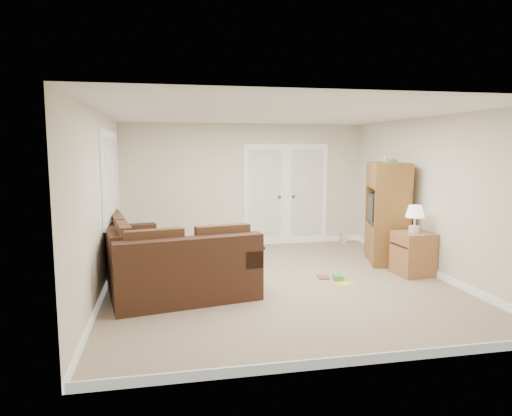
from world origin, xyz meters
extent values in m
plane|color=tan|center=(0.00, 0.00, 0.00)|extent=(5.50, 5.50, 0.00)
cube|color=white|center=(0.00, 0.00, 2.50)|extent=(5.00, 5.50, 0.02)
cube|color=silver|center=(-2.50, 0.00, 1.25)|extent=(0.02, 5.50, 2.50)
cube|color=silver|center=(2.50, 0.00, 1.25)|extent=(0.02, 5.50, 2.50)
cube|color=silver|center=(0.00, 2.75, 1.25)|extent=(5.00, 0.02, 2.50)
cube|color=silver|center=(0.00, -2.75, 1.25)|extent=(5.00, 0.02, 2.50)
cube|color=white|center=(0.40, 2.72, 1.02)|extent=(0.90, 0.04, 2.13)
cube|color=white|center=(1.30, 2.72, 1.02)|extent=(0.90, 0.04, 2.13)
cube|color=white|center=(0.40, 2.69, 1.07)|extent=(0.68, 0.02, 1.80)
cube|color=white|center=(1.30, 2.69, 1.07)|extent=(0.68, 0.02, 1.80)
cube|color=white|center=(-2.47, 1.00, 1.55)|extent=(0.04, 1.92, 1.42)
cube|color=white|center=(-2.44, 1.00, 1.55)|extent=(0.02, 1.74, 1.24)
cube|color=#3C2317|center=(-2.08, 0.61, 0.22)|extent=(1.37, 2.54, 0.44)
cube|color=#3C2317|center=(-2.42, 0.55, 0.67)|extent=(0.69, 2.42, 0.45)
cube|color=#3C2317|center=(-2.28, 1.67, 0.56)|extent=(0.97, 0.42, 0.23)
cube|color=#533621|center=(-2.00, 0.63, 0.50)|extent=(1.04, 2.38, 0.13)
cube|color=#3C2317|center=(-1.40, -0.49, 0.22)|extent=(2.03, 1.28, 0.44)
cube|color=#3C2317|center=(-1.33, -0.83, 0.67)|extent=(1.90, 0.59, 0.45)
cube|color=#3C2317|center=(-0.59, -0.34, 0.56)|extent=(0.42, 0.97, 0.23)
cube|color=#533621|center=(-1.41, -0.40, 0.50)|extent=(1.87, 0.95, 0.13)
cube|color=black|center=(-0.59, -0.34, 0.69)|extent=(0.48, 0.89, 0.03)
cube|color=red|center=(-0.64, -0.11, 0.71)|extent=(0.35, 0.19, 0.02)
cube|color=black|center=(-0.73, 1.01, 0.40)|extent=(0.76, 1.13, 0.05)
cube|color=black|center=(-0.73, 1.01, 0.14)|extent=(0.67, 1.03, 0.03)
cylinder|color=silver|center=(-0.81, 0.95, 0.50)|extent=(0.08, 0.08, 0.15)
cylinder|color=red|center=(-0.81, 0.95, 0.64)|extent=(0.01, 0.01, 0.13)
cube|color=#2F5799|center=(-0.64, 0.75, 0.46)|extent=(0.23, 0.16, 0.08)
cube|color=white|center=(-0.71, 0.92, 0.42)|extent=(0.47, 0.63, 0.00)
cube|color=brown|center=(2.20, 0.86, 0.33)|extent=(0.89, 1.22, 0.66)
cube|color=brown|center=(2.20, 0.86, 1.54)|extent=(0.89, 1.22, 0.44)
cube|color=black|center=(2.18, 0.87, 0.93)|extent=(0.69, 0.78, 0.55)
cube|color=black|center=(1.92, 0.95, 0.95)|extent=(0.18, 0.55, 0.44)
cube|color=#459853|center=(2.12, 0.60, 1.79)|extent=(0.18, 0.23, 0.07)
cylinder|color=silver|center=(2.29, 1.18, 1.82)|extent=(0.08, 0.08, 0.13)
cube|color=#A1683B|center=(2.20, -0.05, 0.34)|extent=(0.57, 0.57, 0.69)
cylinder|color=silver|center=(2.20, -0.05, 0.74)|extent=(0.17, 0.17, 0.11)
cylinder|color=silver|center=(2.20, -0.05, 0.87)|extent=(0.03, 0.03, 0.15)
cone|color=white|center=(2.20, -0.05, 1.02)|extent=(0.30, 0.30, 0.19)
cube|color=silver|center=(2.05, 2.45, 0.13)|extent=(0.11, 0.09, 0.27)
cube|color=yellow|center=(0.96, -0.29, 0.00)|extent=(0.34, 0.31, 0.01)
cube|color=#459853|center=(0.94, -0.07, 0.04)|extent=(0.18, 0.22, 0.08)
imported|color=brown|center=(0.67, 0.09, 0.01)|extent=(0.20, 0.26, 0.02)
camera|label=1|loc=(-1.63, -6.48, 2.00)|focal=32.00mm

